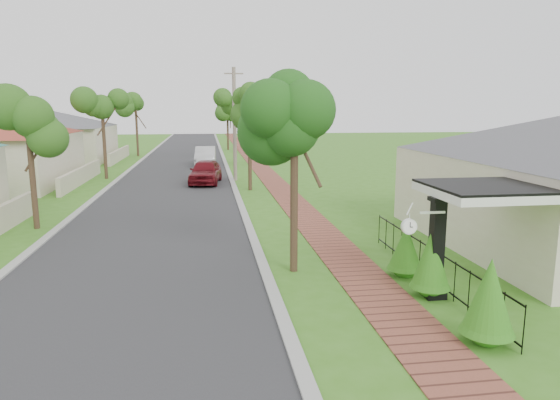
{
  "coord_description": "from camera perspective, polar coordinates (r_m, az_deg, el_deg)",
  "views": [
    {
      "loc": [
        -0.92,
        -12.0,
        4.6
      ],
      "look_at": [
        1.54,
        4.6,
        1.5
      ],
      "focal_mm": 32.0,
      "sensor_mm": 36.0,
      "label": 1
    }
  ],
  "objects": [
    {
      "name": "porch_post",
      "position": [
        12.76,
        17.41,
        -5.85
      ],
      "size": [
        0.48,
        0.48,
        2.52
      ],
      "color": "black",
      "rests_on": "ground"
    },
    {
      "name": "kerb_right",
      "position": [
        32.36,
        -5.55,
        2.25
      ],
      "size": [
        0.3,
        120.0,
        0.1
      ],
      "primitive_type": "cube",
      "color": "#9E9E99",
      "rests_on": "ground"
    },
    {
      "name": "utility_pole",
      "position": [
        32.06,
        -5.21,
        8.66
      ],
      "size": [
        1.2,
        0.24,
        7.11
      ],
      "color": "gray",
      "rests_on": "ground"
    },
    {
      "name": "near_tree",
      "position": [
        13.71,
        1.67,
        9.54
      ],
      "size": [
        2.14,
        2.14,
        5.5
      ],
      "color": "#382619",
      "rests_on": "ground"
    },
    {
      "name": "parked_car_red",
      "position": [
        31.07,
        -8.51,
        3.2
      ],
      "size": [
        2.27,
        4.49,
        1.47
      ],
      "primitive_type": "imported",
      "rotation": [
        0.0,
        0.0,
        -0.13
      ],
      "color": "maroon",
      "rests_on": "ground"
    },
    {
      "name": "parked_car_white",
      "position": [
        40.92,
        -8.52,
        4.96
      ],
      "size": [
        1.72,
        4.61,
        1.5
      ],
      "primitive_type": "imported",
      "rotation": [
        0.0,
        0.0,
        -0.03
      ],
      "color": "silver",
      "rests_on": "ground"
    },
    {
      "name": "hedge_row",
      "position": [
        12.39,
        17.91,
        -7.86
      ],
      "size": [
        0.93,
        5.02,
        1.84
      ],
      "color": "#167117",
      "rests_on": "ground"
    },
    {
      "name": "picket_fence",
      "position": [
        13.94,
        16.8,
        -6.96
      ],
      "size": [
        0.03,
        8.02,
        1.0
      ],
      "color": "black",
      "rests_on": "ground"
    },
    {
      "name": "ground",
      "position": [
        12.88,
        -3.84,
        -10.48
      ],
      "size": [
        160.0,
        160.0,
        0.0
      ],
      "primitive_type": "plane",
      "color": "#3B751B",
      "rests_on": "ground"
    },
    {
      "name": "sidewalk",
      "position": [
        32.59,
        -0.98,
        2.36
      ],
      "size": [
        1.5,
        120.0,
        0.03
      ],
      "primitive_type": "cube",
      "color": "brown",
      "rests_on": "ground"
    },
    {
      "name": "station_clock",
      "position": [
        11.86,
        14.75,
        -2.8
      ],
      "size": [
        1.04,
        0.13,
        0.52
      ],
      "color": "white",
      "rests_on": "ground"
    },
    {
      "name": "far_house_grey",
      "position": [
        48.15,
        -25.56,
        6.77
      ],
      "size": [
        15.56,
        15.56,
        4.6
      ],
      "color": "beige",
      "rests_on": "ground"
    },
    {
      "name": "kerb_left",
      "position": [
        32.83,
        -18.39,
        1.88
      ],
      "size": [
        0.3,
        120.0,
        0.1
      ],
      "primitive_type": "cube",
      "color": "#9E9E99",
      "rests_on": "ground"
    },
    {
      "name": "road",
      "position": [
        32.39,
        -12.02,
        2.08
      ],
      "size": [
        7.0,
        120.0,
        0.02
      ],
      "primitive_type": "cube",
      "color": "#28282B",
      "rests_on": "ground"
    },
    {
      "name": "street_trees",
      "position": [
        38.89,
        -11.48,
        10.17
      ],
      "size": [
        10.7,
        37.65,
        5.89
      ],
      "color": "#382619",
      "rests_on": "ground"
    }
  ]
}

